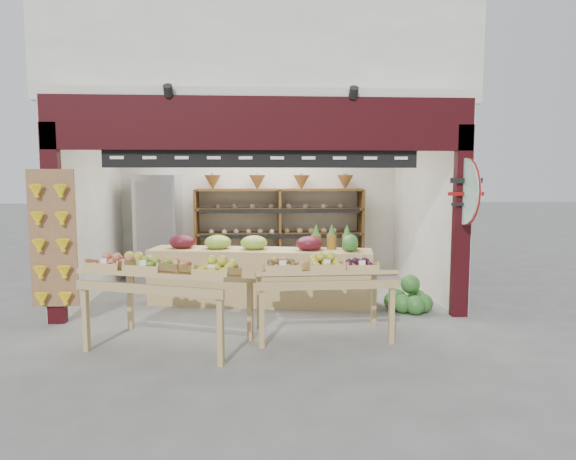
# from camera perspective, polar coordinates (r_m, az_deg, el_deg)

# --- Properties ---
(ground) EXTENTS (60.00, 60.00, 0.00)m
(ground) POSITION_cam_1_polar(r_m,az_deg,el_deg) (8.18, -2.90, -7.85)
(ground) COLOR #62625D
(ground) RESTS_ON ground
(shop_structure) EXTENTS (6.36, 5.12, 5.40)m
(shop_structure) POSITION_cam_1_polar(r_m,az_deg,el_deg) (9.76, -3.14, 17.60)
(shop_structure) COLOR white
(shop_structure) RESTS_ON ground
(banana_board) EXTENTS (0.60, 0.15, 1.80)m
(banana_board) POSITION_cam_1_polar(r_m,az_deg,el_deg) (7.32, -24.73, -1.16)
(banana_board) COLOR #956943
(banana_board) RESTS_ON ground
(gift_sign) EXTENTS (0.04, 0.93, 0.92)m
(gift_sign) POSITION_cam_1_polar(r_m,az_deg,el_deg) (7.37, 19.11, 4.06)
(gift_sign) COLOR #BFF0DA
(gift_sign) RESTS_ON ground
(back_shelving) EXTENTS (3.24, 0.53, 1.98)m
(back_shelving) POSITION_cam_1_polar(r_m,az_deg,el_deg) (9.92, -0.95, 1.49)
(back_shelving) COLOR brown
(back_shelving) RESTS_ON ground
(refrigerator) EXTENTS (0.79, 0.79, 1.98)m
(refrigerator) POSITION_cam_1_polar(r_m,az_deg,el_deg) (9.98, -14.19, 0.25)
(refrigerator) COLOR silver
(refrigerator) RESTS_ON ground
(cardboard_stack) EXTENTS (1.03, 0.73, 0.59)m
(cardboard_stack) POSITION_cam_1_polar(r_m,az_deg,el_deg) (9.00, -9.72, -5.24)
(cardboard_stack) COLOR silver
(cardboard_stack) RESTS_ON ground
(mid_counter) EXTENTS (3.45, 1.24, 1.07)m
(mid_counter) POSITION_cam_1_polar(r_m,az_deg,el_deg) (7.90, -3.19, -4.91)
(mid_counter) COLOR tan
(mid_counter) RESTS_ON ground
(display_table_left) EXTENTS (1.98, 1.51, 1.10)m
(display_table_left) POSITION_cam_1_polar(r_m,az_deg,el_deg) (6.12, -13.87, -4.50)
(display_table_left) COLOR tan
(display_table_left) RESTS_ON ground
(display_table_right) EXTENTS (1.66, 0.96, 1.04)m
(display_table_right) POSITION_cam_1_polar(r_m,az_deg,el_deg) (6.31, 3.19, -4.49)
(display_table_right) COLOR tan
(display_table_right) RESTS_ON ground
(watermelon_pile) EXTENTS (0.67, 0.67, 0.53)m
(watermelon_pile) POSITION_cam_1_polar(r_m,az_deg,el_deg) (7.74, 13.23, -7.49)
(watermelon_pile) COLOR #1D4A18
(watermelon_pile) RESTS_ON ground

